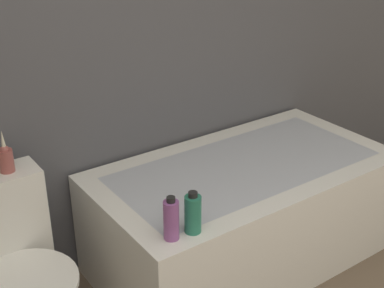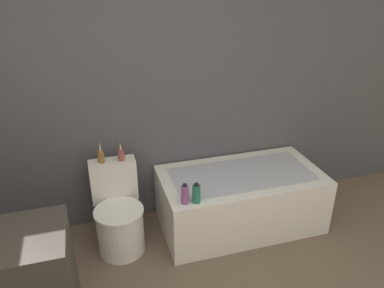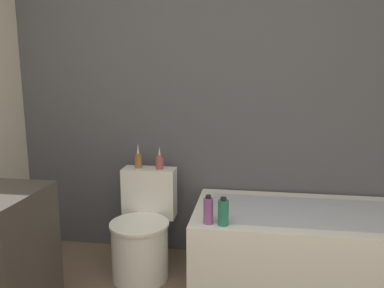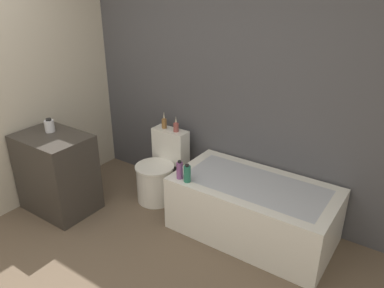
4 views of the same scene
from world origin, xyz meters
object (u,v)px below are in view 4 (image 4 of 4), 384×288
(soap_bottle_glass, at_px, (49,126))
(shampoo_bottle_tall, at_px, (180,170))
(vase_gold, at_px, (164,122))
(vase_silver, at_px, (176,126))
(toilet, at_px, (160,172))
(bathtub, at_px, (253,209))
(shampoo_bottle_short, at_px, (187,174))

(soap_bottle_glass, height_order, shampoo_bottle_tall, soap_bottle_glass)
(vase_gold, relative_size, vase_silver, 1.10)
(vase_gold, xyz_separation_m, vase_silver, (0.17, -0.01, -0.01))
(toilet, relative_size, vase_gold, 3.82)
(bathtub, xyz_separation_m, shampoo_bottle_short, (-0.53, -0.31, 0.35))
(bathtub, bearing_deg, shampoo_bottle_tall, -154.30)
(vase_gold, relative_size, shampoo_bottle_short, 1.11)
(toilet, distance_m, vase_silver, 0.54)
(shampoo_bottle_short, bearing_deg, bathtub, 30.27)
(soap_bottle_glass, height_order, shampoo_bottle_short, soap_bottle_glass)
(toilet, xyz_separation_m, shampoo_bottle_short, (0.61, -0.33, 0.32))
(bathtub, bearing_deg, toilet, 178.96)
(vase_gold, xyz_separation_m, shampoo_bottle_short, (0.69, -0.54, -0.18))
(soap_bottle_glass, xyz_separation_m, vase_silver, (0.91, 0.90, -0.10))
(toilet, distance_m, soap_bottle_glass, 1.24)
(soap_bottle_glass, height_order, vase_silver, soap_bottle_glass)
(vase_gold, bearing_deg, shampoo_bottle_short, -38.03)
(shampoo_bottle_tall, bearing_deg, vase_silver, 129.45)
(toilet, bearing_deg, bathtub, -1.04)
(toilet, distance_m, vase_gold, 0.55)
(vase_silver, bearing_deg, bathtub, -11.87)
(bathtub, height_order, toilet, toilet)
(toilet, xyz_separation_m, shampoo_bottle_tall, (0.51, -0.32, 0.32))
(shampoo_bottle_tall, bearing_deg, vase_gold, 138.44)
(shampoo_bottle_tall, bearing_deg, bathtub, 25.70)
(vase_silver, xyz_separation_m, shampoo_bottle_short, (0.52, -0.53, -0.17))
(vase_gold, relative_size, shampoo_bottle_tall, 1.07)
(bathtub, distance_m, shampoo_bottle_tall, 0.78)
(bathtub, height_order, shampoo_bottle_tall, shampoo_bottle_tall)
(toilet, relative_size, soap_bottle_glass, 5.34)
(bathtub, relative_size, shampoo_bottle_tall, 8.23)
(toilet, relative_size, vase_silver, 4.18)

